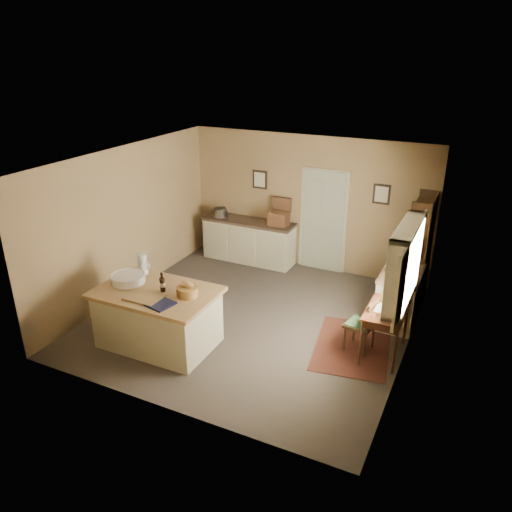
{
  "coord_description": "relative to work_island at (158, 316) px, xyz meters",
  "views": [
    {
      "loc": [
        3.24,
        -6.6,
        4.28
      ],
      "look_at": [
        0.04,
        0.03,
        1.15
      ],
      "focal_mm": 35.0,
      "sensor_mm": 36.0,
      "label": 1
    }
  ],
  "objects": [
    {
      "name": "right_cabinet",
      "position": [
        3.18,
        2.31,
        -0.02
      ],
      "size": [
        0.63,
        1.13,
        0.99
      ],
      "color": "beige",
      "rests_on": "ground"
    },
    {
      "name": "shelving_unit",
      "position": [
        3.33,
        3.19,
        0.49
      ],
      "size": [
        0.33,
        0.88,
        1.94
      ],
      "color": "#311F11",
      "rests_on": "ground"
    },
    {
      "name": "writing_desk",
      "position": [
        3.18,
        1.19,
        0.19
      ],
      "size": [
        0.55,
        0.9,
        0.82
      ],
      "color": "#35190D",
      "rests_on": "ground"
    },
    {
      "name": "wall_right",
      "position": [
        3.48,
        1.29,
        0.87
      ],
      "size": [
        0.1,
        5.0,
        2.7
      ],
      "primitive_type": "cube",
      "color": "#90734D",
      "rests_on": "ground"
    },
    {
      "name": "desk_chair",
      "position": [
        2.82,
        1.17,
        -0.06
      ],
      "size": [
        0.45,
        0.45,
        0.84
      ],
      "primitive_type": null,
      "rotation": [
        0.0,
        0.0,
        -0.18
      ],
      "color": "#311F11",
      "rests_on": "ground"
    },
    {
      "name": "framed_prints",
      "position": [
        1.18,
        3.77,
        1.24
      ],
      "size": [
        2.82,
        0.02,
        0.38
      ],
      "color": "black",
      "rests_on": "ground"
    },
    {
      "name": "rug",
      "position": [
        2.73,
        1.19,
        -0.48
      ],
      "size": [
        1.34,
        1.75,
        0.01
      ],
      "primitive_type": "cube",
      "rotation": [
        0.0,
        0.0,
        0.16
      ],
      "color": "#41150F",
      "rests_on": "ground"
    },
    {
      "name": "door",
      "position": [
        1.33,
        3.76,
        0.57
      ],
      "size": [
        0.97,
        0.06,
        2.11
      ],
      "primitive_type": "cube",
      "color": "#A0A68B",
      "rests_on": "ground"
    },
    {
      "name": "sideboard",
      "position": [
        -0.18,
        3.49,
        -0.0
      ],
      "size": [
        1.98,
        0.56,
        1.18
      ],
      "color": "beige",
      "rests_on": "ground"
    },
    {
      "name": "ceiling",
      "position": [
        0.98,
        1.29,
        2.22
      ],
      "size": [
        5.0,
        5.0,
        0.0
      ],
      "primitive_type": "plane",
      "color": "silver",
      "rests_on": "wall_back"
    },
    {
      "name": "ground",
      "position": [
        0.98,
        1.29,
        -0.48
      ],
      "size": [
        5.0,
        5.0,
        0.0
      ],
      "primitive_type": "plane",
      "color": "#4F453C",
      "rests_on": "ground"
    },
    {
      "name": "wall_left",
      "position": [
        -1.52,
        1.29,
        0.87
      ],
      "size": [
        0.1,
        5.0,
        2.7
      ],
      "primitive_type": "cube",
      "color": "#90734D",
      "rests_on": "ground"
    },
    {
      "name": "window",
      "position": [
        3.4,
        1.09,
        1.07
      ],
      "size": [
        0.25,
        1.99,
        1.12
      ],
      "color": "beige",
      "rests_on": "ground"
    },
    {
      "name": "wall_back",
      "position": [
        0.98,
        3.79,
        0.87
      ],
      "size": [
        5.0,
        0.1,
        2.7
      ],
      "primitive_type": "cube",
      "color": "#90734D",
      "rests_on": "ground"
    },
    {
      "name": "wall_front",
      "position": [
        0.98,
        -1.21,
        0.87
      ],
      "size": [
        5.0,
        0.1,
        2.7
      ],
      "primitive_type": "cube",
      "color": "#90734D",
      "rests_on": "ground"
    },
    {
      "name": "work_island",
      "position": [
        0.0,
        0.0,
        0.0
      ],
      "size": [
        1.81,
        1.18,
        1.2
      ],
      "rotation": [
        0.0,
        0.0,
        0.0
      ],
      "color": "beige",
      "rests_on": "ground"
    }
  ]
}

